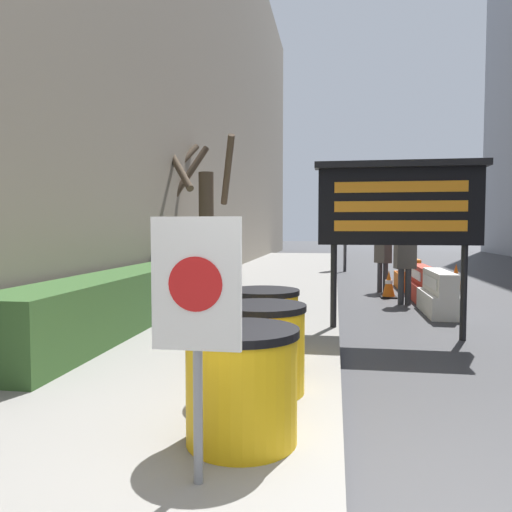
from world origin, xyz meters
TOP-DOWN VIEW (x-y plane):
  - ground_plane at (0.00, 0.00)m, footprint 120.00×120.00m
  - sidewalk_left at (-2.01, 0.00)m, footprint 4.02×56.00m
  - building_left_facade at (-4.22, 9.80)m, footprint 0.40×50.40m
  - hedge_strip at (-3.42, 4.85)m, footprint 0.90×7.14m
  - bare_tree at (-3.43, 9.25)m, footprint 2.06×2.53m
  - barrel_drum_foreground at (-0.75, 0.51)m, footprint 0.86×0.86m
  - barrel_drum_middle at (-0.77, 1.65)m, footprint 0.86×0.86m
  - barrel_drum_back at (-0.91, 2.78)m, footprint 0.86×0.86m
  - warning_sign at (-0.91, -0.14)m, footprint 0.56×0.08m
  - message_board at (0.90, 4.93)m, footprint 2.59×0.36m
  - jersey_barrier_white at (2.01, 7.32)m, footprint 0.60×1.77m
  - jersey_barrier_red_striped at (2.01, 9.27)m, footprint 0.52×1.75m
  - jersey_barrier_orange_near at (2.01, 11.51)m, footprint 0.62×1.81m
  - traffic_cone_near at (1.25, 9.52)m, footprint 0.39×0.39m
  - traffic_cone_mid at (3.26, 11.43)m, footprint 0.41×0.41m
  - traffic_cone_far at (1.92, 11.65)m, footprint 0.38×0.38m
  - traffic_light_near_curb at (0.33, 16.70)m, footprint 0.28×0.45m
  - pedestrian_worker at (1.20, 10.59)m, footprint 0.45×0.50m
  - pedestrian_passerby at (1.48, 8.45)m, footprint 0.49×0.36m

SIDE VIEW (x-z plane):
  - ground_plane at x=0.00m, z-range 0.00..0.00m
  - sidewalk_left at x=-2.01m, z-range 0.00..0.14m
  - traffic_cone_far at x=1.92m, z-range -0.01..0.67m
  - traffic_cone_near at x=1.25m, z-range -0.01..0.68m
  - jersey_barrier_red_striped at x=2.01m, z-range -0.05..0.77m
  - traffic_cone_mid at x=3.26m, z-range -0.01..0.73m
  - jersey_barrier_white at x=2.01m, z-range -0.05..0.81m
  - jersey_barrier_orange_near at x=2.01m, z-range -0.05..0.82m
  - barrel_drum_foreground at x=-0.75m, z-range 0.15..1.00m
  - barrel_drum_middle at x=-0.77m, z-range 0.15..1.00m
  - barrel_drum_back at x=-0.91m, z-range 0.15..1.00m
  - hedge_strip at x=-3.42m, z-range 0.14..1.02m
  - pedestrian_worker at x=1.20m, z-range 0.15..1.78m
  - pedestrian_passerby at x=1.48m, z-range 0.15..1.84m
  - warning_sign at x=-0.91m, z-range 0.45..2.10m
  - message_board at x=0.90m, z-range 0.70..3.46m
  - bare_tree at x=-3.43m, z-range 0.23..4.16m
  - traffic_light_near_curb at x=0.33m, z-range 0.84..4.52m
  - building_left_facade at x=-4.22m, z-range 0.00..15.09m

